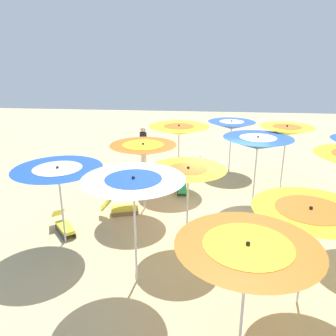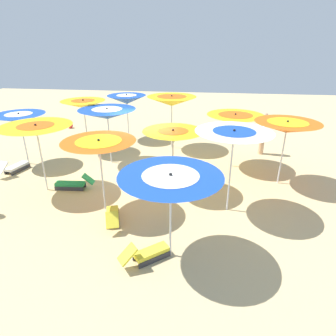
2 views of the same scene
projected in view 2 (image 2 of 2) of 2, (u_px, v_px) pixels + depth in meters
ground at (143, 175)px, 11.15m from camera, size 39.68×39.68×0.04m
beach_umbrella_0 at (171, 184)px, 6.17m from camera, size 2.28×2.28×2.19m
beach_umbrella_1 at (234, 138)px, 7.90m from camera, size 2.15×2.15×2.55m
beach_umbrella_2 at (287, 127)px, 9.64m from camera, size 2.17×2.17×2.33m
beach_umbrella_3 at (99, 146)px, 8.04m from camera, size 2.08×2.08×2.26m
beach_umbrella_4 at (173, 136)px, 9.20m from camera, size 1.96×1.96×2.19m
beach_umbrella_5 at (235, 119)px, 11.11m from camera, size 2.20×2.20×2.21m
beach_umbrella_6 at (36, 130)px, 9.14m from camera, size 2.27×2.27×2.35m
beach_umbrella_7 at (107, 114)px, 11.43m from camera, size 2.28×2.28×2.34m
beach_umbrella_8 at (172, 101)px, 13.07m from camera, size 2.24×2.24×2.51m
beach_umbrella_9 at (19, 118)px, 11.36m from camera, size 2.01×2.01×2.17m
beach_umbrella_10 at (83, 104)px, 12.70m from camera, size 1.95×1.95×2.41m
beach_umbrella_11 at (127, 99)px, 14.44m from camera, size 1.95×1.95×2.32m
lounger_0 at (148, 253)px, 6.71m from camera, size 1.04×1.16×0.56m
lounger_1 at (14, 167)px, 11.30m from camera, size 1.41×0.65×0.59m
lounger_2 at (73, 184)px, 9.99m from camera, size 0.41×1.38×0.56m
lounger_3 at (113, 216)px, 8.13m from camera, size 1.23×0.70×0.57m
beachgoer_0 at (263, 132)px, 12.81m from camera, size 0.30×0.30×1.89m
beach_ball at (70, 125)px, 17.04m from camera, size 0.31×0.31×0.31m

